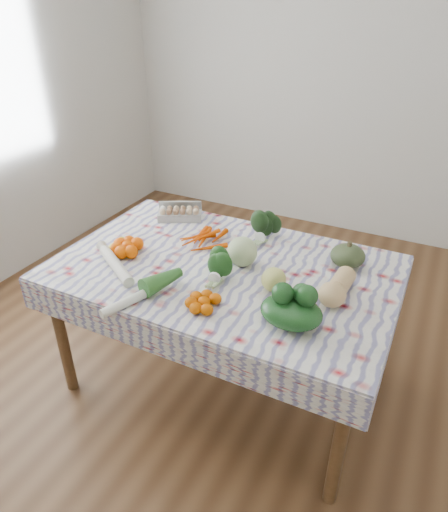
{
  "coord_description": "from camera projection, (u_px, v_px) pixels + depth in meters",
  "views": [
    {
      "loc": [
        0.87,
        -1.73,
        1.94
      ],
      "look_at": [
        0.0,
        0.0,
        0.82
      ],
      "focal_mm": 32.0,
      "sensor_mm": 36.0,
      "label": 1
    }
  ],
  "objects": [
    {
      "name": "ground",
      "position": [
        224.0,
        378.0,
        2.64
      ],
      "size": [
        4.5,
        4.5,
        0.0
      ],
      "primitive_type": "plane",
      "color": "#51331B",
      "rests_on": "ground"
    },
    {
      "name": "wall_back",
      "position": [
        348.0,
        70.0,
        3.68
      ],
      "size": [
        4.0,
        0.04,
        2.8
      ],
      "primitive_type": "cube",
      "color": "silver",
      "rests_on": "ground"
    },
    {
      "name": "dining_table",
      "position": [
        224.0,
        280.0,
        2.3
      ],
      "size": [
        1.6,
        1.0,
        0.75
      ],
      "color": "brown",
      "rests_on": "ground"
    },
    {
      "name": "tablecloth",
      "position": [
        224.0,
        267.0,
        2.27
      ],
      "size": [
        1.66,
        1.06,
        0.01
      ],
      "primitive_type": "cube",
      "color": "silver",
      "rests_on": "dining_table"
    },
    {
      "name": "egg_carton",
      "position": [
        180.0,
        214.0,
        2.71
      ],
      "size": [
        0.28,
        0.21,
        0.07
      ],
      "primitive_type": "cube",
      "rotation": [
        0.0,
        0.0,
        0.48
      ],
      "color": "#AFAFAA",
      "rests_on": "tablecloth"
    },
    {
      "name": "carrot_bunch",
      "position": [
        208.0,
        239.0,
        2.46
      ],
      "size": [
        0.3,
        0.29,
        0.04
      ],
      "primitive_type": "cube",
      "rotation": [
        0.0,
        0.0,
        -0.36
      ],
      "color": "#EA4C00",
      "rests_on": "tablecloth"
    },
    {
      "name": "kale_bunch",
      "position": [
        264.0,
        229.0,
        2.47
      ],
      "size": [
        0.16,
        0.14,
        0.13
      ],
      "primitive_type": "ellipsoid",
      "rotation": [
        0.0,
        0.0,
        -0.02
      ],
      "color": "#193315",
      "rests_on": "tablecloth"
    },
    {
      "name": "kabocha_squash",
      "position": [
        348.0,
        256.0,
        2.24
      ],
      "size": [
        0.17,
        0.17,
        0.11
      ],
      "primitive_type": "ellipsoid",
      "rotation": [
        0.0,
        0.0,
        0.01
      ],
      "color": "#3A4A27",
      "rests_on": "tablecloth"
    },
    {
      "name": "cabbage",
      "position": [
        242.0,
        252.0,
        2.24
      ],
      "size": [
        0.18,
        0.18,
        0.15
      ],
      "primitive_type": "sphere",
      "rotation": [
        0.0,
        0.0,
        -0.23
      ],
      "color": "#B1CA87",
      "rests_on": "tablecloth"
    },
    {
      "name": "butternut_squash",
      "position": [
        338.0,
        286.0,
        2.0
      ],
      "size": [
        0.14,
        0.27,
        0.12
      ],
      "primitive_type": "ellipsoid",
      "rotation": [
        0.0,
        0.0,
        -0.07
      ],
      "color": "#DBB06F",
      "rests_on": "tablecloth"
    },
    {
      "name": "orange_cluster",
      "position": [
        128.0,
        247.0,
        2.36
      ],
      "size": [
        0.28,
        0.28,
        0.07
      ],
      "primitive_type": "cube",
      "rotation": [
        0.0,
        0.0,
        0.29
      ],
      "color": "#FF5800",
      "rests_on": "tablecloth"
    },
    {
      "name": "broccoli",
      "position": [
        217.0,
        270.0,
        2.13
      ],
      "size": [
        0.17,
        0.17,
        0.11
      ],
      "primitive_type": "ellipsoid",
      "rotation": [
        0.0,
        0.0,
        0.2
      ],
      "color": "#1F511B",
      "rests_on": "tablecloth"
    },
    {
      "name": "mandarin_cluster",
      "position": [
        204.0,
        301.0,
        1.95
      ],
      "size": [
        0.2,
        0.2,
        0.06
      ],
      "primitive_type": "cube",
      "rotation": [
        0.0,
        0.0,
        0.05
      ],
      "color": "#D55800",
      "rests_on": "tablecloth"
    },
    {
      "name": "grapefruit",
      "position": [
        274.0,
        280.0,
        2.05
      ],
      "size": [
        0.13,
        0.13,
        0.11
      ],
      "primitive_type": "sphere",
      "rotation": [
        0.0,
        0.0,
        -0.2
      ],
      "color": "#DADB6A",
      "rests_on": "tablecloth"
    },
    {
      "name": "spinach_bag",
      "position": [
        291.0,
        312.0,
        1.84
      ],
      "size": [
        0.27,
        0.22,
        0.11
      ],
      "primitive_type": "ellipsoid",
      "rotation": [
        0.0,
        0.0,
        -0.04
      ],
      "color": "#133815",
      "rests_on": "tablecloth"
    },
    {
      "name": "daikon",
      "position": [
        116.0,
        265.0,
        2.22
      ],
      "size": [
        0.35,
        0.25,
        0.05
      ],
      "primitive_type": "cylinder",
      "rotation": [
        1.57,
        0.0,
        1.0
      ],
      "color": "silver",
      "rests_on": "tablecloth"
    },
    {
      "name": "leek",
      "position": [
        142.0,
        294.0,
        2.01
      ],
      "size": [
        0.18,
        0.4,
        0.05
      ],
      "primitive_type": "cylinder",
      "rotation": [
        1.57,
        0.0,
        -0.34
      ],
      "color": "white",
      "rests_on": "tablecloth"
    }
  ]
}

